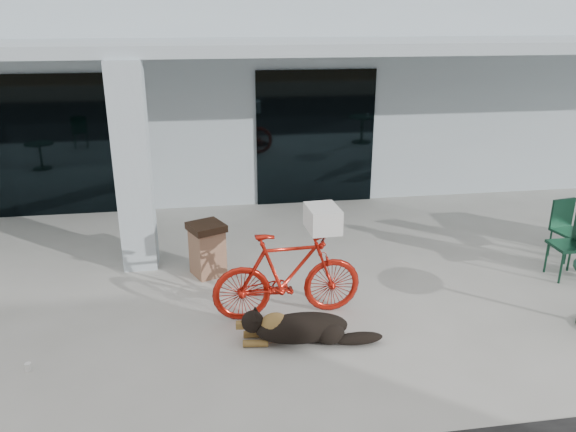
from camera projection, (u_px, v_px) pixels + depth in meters
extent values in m
plane|color=beige|center=(251.00, 334.00, 6.90)|extent=(80.00, 80.00, 0.00)
cube|color=silver|center=(218.00, 76.00, 14.03)|extent=(22.00, 7.00, 4.50)
cube|color=black|center=(56.00, 147.00, 10.60)|extent=(2.80, 0.06, 2.70)
cube|color=black|center=(316.00, 138.00, 11.33)|extent=(2.40, 0.06, 2.70)
cube|color=silver|center=(133.00, 169.00, 8.29)|extent=(0.50, 0.50, 3.12)
cube|color=silver|center=(226.00, 47.00, 9.15)|extent=(22.00, 2.80, 0.18)
imported|color=#AE190E|center=(287.00, 275.00, 7.15)|extent=(1.96, 0.65, 1.16)
cube|color=white|center=(323.00, 218.00, 6.98)|extent=(0.41, 0.53, 0.30)
cylinder|color=white|center=(28.00, 367.00, 6.19)|extent=(0.07, 0.07, 0.09)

